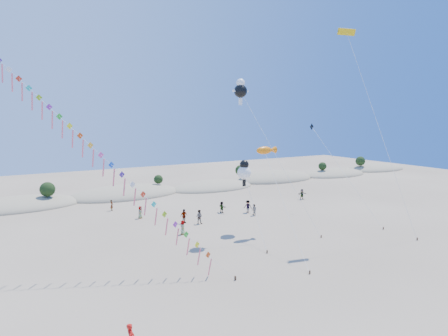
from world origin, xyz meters
TOP-DOWN VIEW (x-y plane):
  - ground at (0.00, 0.00)m, footprint 160.00×160.00m
  - dune_ridge at (1.06, 45.14)m, footprint 145.30×11.49m
  - kite_train at (-11.34, 16.44)m, footprint 19.61×17.01m
  - fish_kite at (8.87, 17.13)m, footprint 5.19×12.29m
  - cartoon_kite_low at (6.89, 18.64)m, footprint 2.97×8.38m
  - cartoon_kite_high at (6.18, 18.38)m, footprint 7.59×7.17m
  - parafoil_kite at (15.88, 12.28)m, footprint 6.45×6.62m
  - dark_kite at (21.50, 19.65)m, footprint 0.90×13.15m
  - beachgoers at (8.36, 25.96)m, footprint 29.55×15.74m

SIDE VIEW (x-z plane):
  - ground at x=0.00m, z-range 0.00..0.00m
  - dune_ridge at x=1.06m, z-range -2.67..2.90m
  - beachgoers at x=8.36m, z-range -0.06..1.72m
  - cartoon_kite_low at x=6.89m, z-range 2.85..11.14m
  - dark_kite at x=21.50m, z-range 2.03..14.28m
  - fish_kite at x=8.87m, z-range 4.45..14.32m
  - kite_train at x=-11.34m, z-range 0.46..23.00m
  - cartoon_kite_high at x=6.18m, z-range 7.45..24.77m
  - parafoil_kite at x=15.88m, z-range 10.29..32.81m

